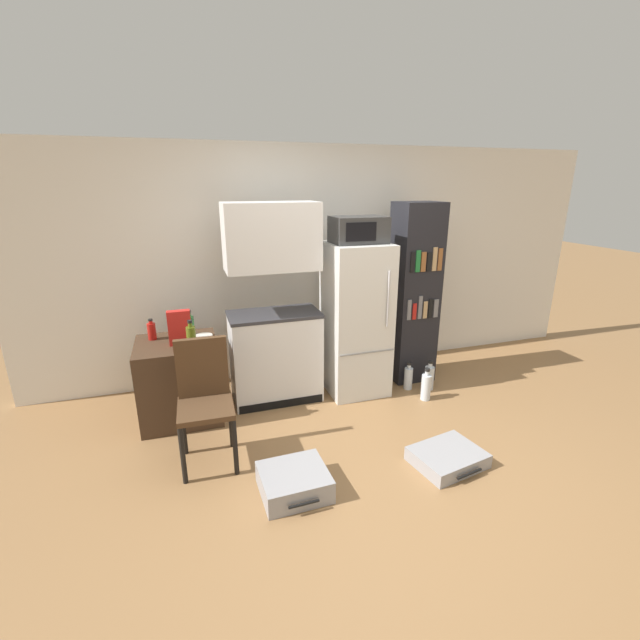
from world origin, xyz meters
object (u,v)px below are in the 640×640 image
(refrigerator, at_px, (356,320))
(bottle_ketchup_red, at_px, (152,331))
(water_bottle_middle, at_px, (408,378))
(kitchen_hutch, at_px, (274,315))
(water_bottle_front, at_px, (429,377))
(bottle_olive_oil, at_px, (191,338))
(bottle_clear_short, at_px, (178,329))
(water_bottle_back, at_px, (426,386))
(bookshelf, at_px, (414,294))
(chair, at_px, (204,391))
(cereal_box, at_px, (180,328))
(side_table, at_px, (180,380))
(microwave, at_px, (358,230))
(bowl, at_px, (204,337))
(bottle_green_tall, at_px, (190,326))
(suitcase_small_flat, at_px, (448,457))
(suitcase_large_flat, at_px, (294,482))

(refrigerator, height_order, bottle_ketchup_red, refrigerator)
(refrigerator, height_order, water_bottle_middle, refrigerator)
(kitchen_hutch, distance_m, refrigerator, 0.82)
(bottle_ketchup_red, height_order, water_bottle_front, bottle_ketchup_red)
(kitchen_hutch, distance_m, bottle_olive_oil, 0.83)
(bottle_ketchup_red, bearing_deg, bottle_clear_short, 10.81)
(water_bottle_middle, bearing_deg, kitchen_hutch, 169.96)
(kitchen_hutch, relative_size, water_bottle_back, 5.67)
(bookshelf, distance_m, chair, 2.39)
(cereal_box, distance_m, water_bottle_middle, 2.32)
(bottle_clear_short, height_order, water_bottle_middle, bottle_clear_short)
(side_table, distance_m, cereal_box, 0.52)
(bottle_clear_short, bearing_deg, microwave, -5.31)
(chair, bearing_deg, water_bottle_middle, 16.90)
(refrigerator, height_order, water_bottle_front, refrigerator)
(bookshelf, bearing_deg, bottle_olive_oil, -170.80)
(microwave, height_order, water_bottle_back, microwave)
(bowl, height_order, water_bottle_back, bowl)
(bottle_ketchup_red, height_order, chair, chair)
(kitchen_hutch, relative_size, bookshelf, 1.01)
(bottle_ketchup_red, bearing_deg, water_bottle_back, -12.52)
(bottle_green_tall, bearing_deg, bottle_olive_oil, -89.90)
(bowl, bearing_deg, microwave, 1.08)
(suitcase_small_flat, bearing_deg, side_table, 134.56)
(bottle_clear_short, xyz_separation_m, water_bottle_middle, (2.22, -0.33, -0.66))
(refrigerator, height_order, cereal_box, refrigerator)
(bottle_ketchup_red, bearing_deg, bottle_olive_oil, -49.58)
(refrigerator, height_order, suitcase_small_flat, refrigerator)
(bottle_green_tall, bearing_deg, microwave, -2.20)
(chair, distance_m, water_bottle_front, 2.34)
(bottle_clear_short, distance_m, water_bottle_front, 2.54)
(refrigerator, height_order, bottle_clear_short, refrigerator)
(refrigerator, height_order, bookshelf, bookshelf)
(side_table, xyz_separation_m, bottle_clear_short, (0.03, 0.18, 0.42))
(suitcase_small_flat, bearing_deg, bottle_ketchup_red, 134.48)
(bottle_clear_short, bearing_deg, suitcase_large_flat, -65.08)
(side_table, bearing_deg, kitchen_hutch, 5.65)
(microwave, height_order, water_bottle_front, microwave)
(microwave, distance_m, bowl, 1.71)
(bottle_clear_short, xyz_separation_m, bowl, (0.22, -0.18, -0.04))
(bottle_green_tall, height_order, chair, bottle_green_tall)
(microwave, relative_size, suitcase_large_flat, 1.06)
(bottle_clear_short, xyz_separation_m, suitcase_small_flat, (1.88, -1.54, -0.73))
(bottle_clear_short, bearing_deg, side_table, -98.03)
(kitchen_hutch, bearing_deg, water_bottle_middle, -10.04)
(kitchen_hutch, height_order, chair, kitchen_hutch)
(bottle_ketchup_red, distance_m, chair, 0.96)
(bowl, bearing_deg, cereal_box, -163.18)
(kitchen_hutch, xyz_separation_m, microwave, (0.81, -0.06, 0.77))
(water_bottle_middle, bearing_deg, bowl, 175.80)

